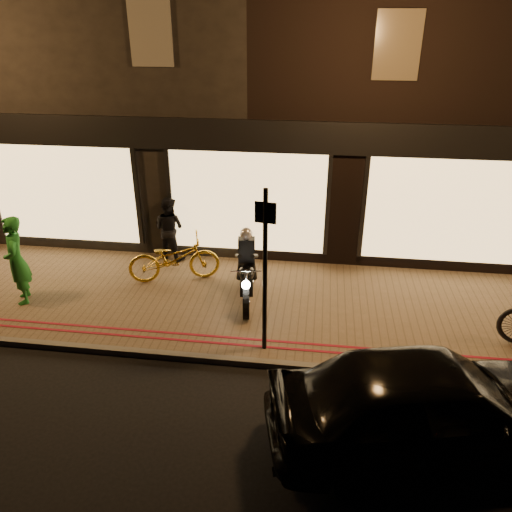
{
  "coord_description": "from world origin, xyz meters",
  "views": [
    {
      "loc": [
        1.67,
        -6.91,
        5.53
      ],
      "look_at": [
        0.44,
        2.17,
        1.1
      ],
      "focal_mm": 35.0,
      "sensor_mm": 36.0,
      "label": 1
    }
  ],
  "objects_px": {
    "motorcycle": "(247,273)",
    "sign_post": "(265,265)",
    "person_green": "(16,260)",
    "parked_car": "(430,404)",
    "bicycle_gold": "(174,258)"
  },
  "relations": [
    {
      "from": "sign_post",
      "to": "parked_car",
      "type": "bearing_deg",
      "value": -36.31
    },
    {
      "from": "motorcycle",
      "to": "person_green",
      "type": "height_order",
      "value": "person_green"
    },
    {
      "from": "motorcycle",
      "to": "sign_post",
      "type": "height_order",
      "value": "sign_post"
    },
    {
      "from": "motorcycle",
      "to": "person_green",
      "type": "distance_m",
      "value": 4.68
    },
    {
      "from": "person_green",
      "to": "sign_post",
      "type": "bearing_deg",
      "value": 50.17
    },
    {
      "from": "sign_post",
      "to": "parked_car",
      "type": "height_order",
      "value": "sign_post"
    },
    {
      "from": "sign_post",
      "to": "person_green",
      "type": "xyz_separation_m",
      "value": [
        -5.19,
        0.99,
        -0.74
      ]
    },
    {
      "from": "person_green",
      "to": "parked_car",
      "type": "height_order",
      "value": "person_green"
    },
    {
      "from": "motorcycle",
      "to": "parked_car",
      "type": "bearing_deg",
      "value": -56.47
    },
    {
      "from": "motorcycle",
      "to": "sign_post",
      "type": "bearing_deg",
      "value": -78.74
    },
    {
      "from": "motorcycle",
      "to": "person_green",
      "type": "relative_size",
      "value": 1.04
    },
    {
      "from": "person_green",
      "to": "parked_car",
      "type": "bearing_deg",
      "value": 40.79
    },
    {
      "from": "bicycle_gold",
      "to": "motorcycle",
      "type": "bearing_deg",
      "value": -128.43
    },
    {
      "from": "motorcycle",
      "to": "sign_post",
      "type": "distance_m",
      "value": 2.04
    },
    {
      "from": "sign_post",
      "to": "person_green",
      "type": "height_order",
      "value": "sign_post"
    }
  ]
}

